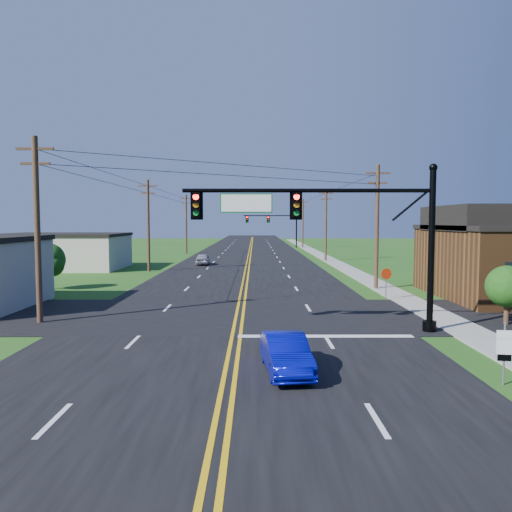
{
  "coord_description": "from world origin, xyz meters",
  "views": [
    {
      "loc": [
        0.98,
        -14.03,
        4.96
      ],
      "look_at": [
        1.03,
        10.0,
        3.28
      ],
      "focal_mm": 35.0,
      "sensor_mm": 36.0,
      "label": 1
    }
  ],
  "objects_px": {
    "blue_car": "(286,354)",
    "stop_sign": "(386,277)",
    "route_sign": "(505,348)",
    "signal_mast_main": "(331,226)",
    "signal_mast_far": "(273,223)"
  },
  "relations": [
    {
      "from": "blue_car",
      "to": "stop_sign",
      "type": "bearing_deg",
      "value": 58.47
    },
    {
      "from": "route_sign",
      "to": "stop_sign",
      "type": "xyz_separation_m",
      "value": [
        0.69,
        16.23,
        0.33
      ]
    },
    {
      "from": "signal_mast_main",
      "to": "route_sign",
      "type": "bearing_deg",
      "value": -60.06
    },
    {
      "from": "signal_mast_far",
      "to": "blue_car",
      "type": "distance_m",
      "value": 78.2
    },
    {
      "from": "route_sign",
      "to": "signal_mast_far",
      "type": "bearing_deg",
      "value": 103.14
    },
    {
      "from": "signal_mast_far",
      "to": "route_sign",
      "type": "xyz_separation_m",
      "value": [
        4.08,
        -79.25,
        -3.41
      ]
    },
    {
      "from": "signal_mast_main",
      "to": "blue_car",
      "type": "xyz_separation_m",
      "value": [
        -2.35,
        -6.06,
        -4.13
      ]
    },
    {
      "from": "blue_car",
      "to": "signal_mast_main",
      "type": "bearing_deg",
      "value": 62.9
    },
    {
      "from": "signal_mast_far",
      "to": "stop_sign",
      "type": "distance_m",
      "value": 63.27
    },
    {
      "from": "blue_car",
      "to": "signal_mast_far",
      "type": "bearing_deg",
      "value": 82.32
    },
    {
      "from": "signal_mast_main",
      "to": "stop_sign",
      "type": "xyz_separation_m",
      "value": [
        4.87,
        8.98,
        -3.29
      ]
    },
    {
      "from": "blue_car",
      "to": "stop_sign",
      "type": "distance_m",
      "value": 16.7
    },
    {
      "from": "signal_mast_main",
      "to": "stop_sign",
      "type": "bearing_deg",
      "value": 61.54
    },
    {
      "from": "signal_mast_main",
      "to": "signal_mast_far",
      "type": "relative_size",
      "value": 1.03
    },
    {
      "from": "signal_mast_main",
      "to": "blue_car",
      "type": "relative_size",
      "value": 3.0
    }
  ]
}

